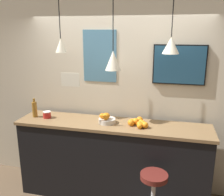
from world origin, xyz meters
The scene contains 13 objects.
back_wall centered at (0.00, 1.05, 1.45)m, with size 8.00×0.06×2.90m.
service_counter centered at (0.00, 0.66, 0.56)m, with size 2.61×0.55×1.11m.
bar_stool centered at (0.61, 0.16, 0.46)m, with size 0.40×0.40×0.74m.
fruit_bowl centered at (-0.07, 0.65, 1.17)m, with size 0.22×0.22×0.15m.
orange_pile centered at (0.35, 0.66, 1.15)m, with size 0.27×0.29×0.09m.
juice_bottle centered at (-1.13, 0.66, 1.22)m, with size 0.07×0.07×0.27m.
spread_jar centered at (-0.95, 0.66, 1.16)m, with size 0.11×0.11×0.09m.
pendant_lamp_left centered at (-0.71, 0.72, 2.12)m, with size 0.15×0.15×0.78m.
pendant_lamp_middle centered at (0.00, 0.72, 1.94)m, with size 0.20×0.20×0.99m.
pendant_lamp_right centered at (0.71, 0.72, 2.14)m, with size 0.20×0.20×0.77m.
mounted_tv centered at (0.82, 1.00, 1.87)m, with size 0.68×0.04×0.52m.
hanging_menu_board centered at (-0.49, 0.47, 1.72)m, with size 0.24×0.01×0.17m.
wall_poster centered at (-0.26, 1.02, 1.96)m, with size 0.48×0.01×0.72m.
Camera 1 is at (0.73, -2.37, 2.31)m, focal length 40.00 mm.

